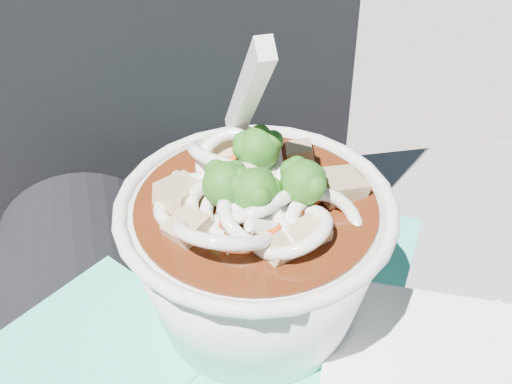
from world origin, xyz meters
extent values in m
cube|color=#32D3B0|center=(0.00, 0.01, 0.58)|extent=(0.17, 0.17, 0.00)
cube|color=#32D3B0|center=(0.03, -0.03, 0.58)|extent=(0.23, 0.24, 0.00)
cube|color=#32D3B0|center=(0.07, 0.09, 0.58)|extent=(0.23, 0.22, 0.00)
cube|color=#32D3B0|center=(0.01, -0.02, 0.58)|extent=(0.21, 0.19, 0.00)
cube|color=#32D3B0|center=(-0.08, 0.02, 0.58)|extent=(0.17, 0.17, 0.00)
cube|color=white|center=(0.12, -0.05, 0.59)|extent=(0.17, 0.17, 0.00)
torus|color=white|center=(0.03, 0.03, 0.68)|extent=(0.17, 0.17, 0.01)
cylinder|color=#401809|center=(0.03, 0.03, 0.67)|extent=(0.15, 0.15, 0.01)
torus|color=white|center=(0.00, 0.03, 0.68)|extent=(0.07, 0.07, 0.01)
torus|color=white|center=(0.04, -0.01, 0.68)|extent=(0.06, 0.06, 0.03)
torus|color=white|center=(0.01, 0.00, 0.69)|extent=(0.07, 0.06, 0.05)
torus|color=white|center=(0.01, 0.03, 0.68)|extent=(0.05, 0.05, 0.03)
torus|color=white|center=(0.02, 0.06, 0.69)|extent=(0.06, 0.06, 0.03)
torus|color=white|center=(0.06, 0.00, 0.68)|extent=(0.07, 0.06, 0.05)
torus|color=white|center=(0.01, 0.07, 0.68)|extent=(0.05, 0.05, 0.03)
torus|color=white|center=(0.03, 0.01, 0.69)|extent=(0.05, 0.04, 0.04)
torus|color=white|center=(0.03, 0.06, 0.68)|extent=(0.05, 0.05, 0.02)
torus|color=white|center=(0.02, 0.02, 0.68)|extent=(0.06, 0.06, 0.02)
torus|color=white|center=(0.02, 0.07, 0.69)|extent=(0.06, 0.06, 0.04)
torus|color=white|center=(0.03, 0.02, 0.69)|extent=(0.06, 0.06, 0.03)
torus|color=white|center=(0.02, 0.01, 0.68)|extent=(0.04, 0.05, 0.04)
cylinder|color=white|center=(0.05, 0.05, 0.68)|extent=(0.01, 0.03, 0.02)
cylinder|color=white|center=(0.04, 0.00, 0.68)|extent=(0.04, 0.02, 0.03)
cylinder|color=white|center=(0.04, 0.01, 0.68)|extent=(0.04, 0.03, 0.03)
cylinder|color=white|center=(0.04, 0.00, 0.68)|extent=(0.02, 0.04, 0.02)
cylinder|color=white|center=(0.05, 0.03, 0.68)|extent=(0.02, 0.03, 0.02)
cylinder|color=#77AD54|center=(0.06, 0.02, 0.69)|extent=(0.01, 0.01, 0.02)
sphere|color=#195513|center=(0.06, 0.02, 0.70)|extent=(0.03, 0.03, 0.03)
sphere|color=#195513|center=(0.06, 0.02, 0.70)|extent=(0.01, 0.01, 0.01)
sphere|color=#195513|center=(0.06, 0.03, 0.70)|extent=(0.01, 0.01, 0.01)
sphere|color=#195513|center=(0.06, 0.01, 0.70)|extent=(0.01, 0.01, 0.01)
sphere|color=#195513|center=(0.05, 0.02, 0.70)|extent=(0.01, 0.01, 0.01)
cylinder|color=#77AD54|center=(0.04, 0.05, 0.69)|extent=(0.01, 0.01, 0.02)
sphere|color=#195513|center=(0.04, 0.05, 0.70)|extent=(0.03, 0.03, 0.03)
sphere|color=#195513|center=(0.03, 0.06, 0.70)|extent=(0.01, 0.01, 0.01)
sphere|color=#195513|center=(0.03, 0.05, 0.70)|extent=(0.01, 0.01, 0.01)
sphere|color=#195513|center=(0.04, 0.06, 0.70)|extent=(0.01, 0.01, 0.01)
sphere|color=#195513|center=(0.05, 0.05, 0.70)|extent=(0.01, 0.01, 0.01)
cylinder|color=#77AD54|center=(0.01, 0.03, 0.69)|extent=(0.01, 0.01, 0.02)
sphere|color=#195513|center=(0.01, 0.03, 0.70)|extent=(0.03, 0.03, 0.03)
sphere|color=#195513|center=(0.02, 0.03, 0.70)|extent=(0.01, 0.01, 0.01)
sphere|color=#195513|center=(0.02, 0.02, 0.70)|extent=(0.01, 0.01, 0.01)
sphere|color=#195513|center=(0.02, 0.02, 0.70)|extent=(0.01, 0.01, 0.01)
sphere|color=#195513|center=(0.01, 0.03, 0.70)|extent=(0.01, 0.01, 0.01)
cylinder|color=#77AD54|center=(0.03, 0.02, 0.69)|extent=(0.01, 0.01, 0.02)
sphere|color=#195513|center=(0.03, 0.02, 0.70)|extent=(0.03, 0.03, 0.03)
sphere|color=#195513|center=(0.03, 0.02, 0.70)|extent=(0.01, 0.01, 0.01)
sphere|color=#195513|center=(0.04, 0.02, 0.70)|extent=(0.01, 0.01, 0.01)
sphere|color=#195513|center=(0.03, 0.01, 0.70)|extent=(0.01, 0.01, 0.01)
sphere|color=#195513|center=(0.03, 0.02, 0.70)|extent=(0.01, 0.01, 0.01)
cube|color=#DF4112|center=(0.05, 0.01, 0.68)|extent=(0.05, 0.04, 0.01)
cube|color=#DF4112|center=(0.02, 0.02, 0.68)|extent=(0.02, 0.05, 0.01)
cube|color=#DF4112|center=(0.04, 0.06, 0.69)|extent=(0.02, 0.04, 0.01)
cube|color=#DF4112|center=(0.06, 0.04, 0.68)|extent=(0.04, 0.02, 0.01)
cube|color=#DF4112|center=(0.02, 0.01, 0.69)|extent=(0.04, 0.03, 0.01)
cube|color=#DF4112|center=(0.06, 0.03, 0.69)|extent=(0.01, 0.04, 0.01)
cube|color=#DF4112|center=(0.02, 0.05, 0.69)|extent=(0.04, 0.05, 0.01)
cube|color=#A1835B|center=(0.08, 0.03, 0.68)|extent=(0.03, 0.03, 0.02)
cube|color=#A1835B|center=(0.07, 0.07, 0.68)|extent=(0.02, 0.03, 0.02)
cube|color=#A1835B|center=(0.03, 0.08, 0.68)|extent=(0.03, 0.03, 0.02)
cube|color=#A1835B|center=(-0.01, 0.04, 0.68)|extent=(0.04, 0.04, 0.02)
cube|color=#A1835B|center=(-0.01, 0.01, 0.68)|extent=(0.03, 0.03, 0.02)
cube|color=#A1835B|center=(0.03, -0.01, 0.68)|extent=(0.03, 0.03, 0.02)
cube|color=#A1835B|center=(0.05, -0.01, 0.68)|extent=(0.03, 0.03, 0.02)
ellipsoid|color=white|center=(0.03, 0.02, 0.68)|extent=(0.03, 0.04, 0.01)
cube|color=white|center=(0.03, 0.06, 0.73)|extent=(0.01, 0.09, 0.11)
camera|label=1|loc=(-0.05, -0.29, 0.95)|focal=50.00mm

